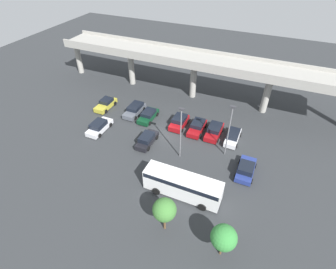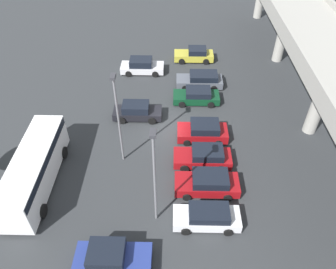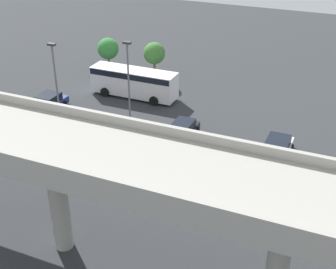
# 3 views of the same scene
# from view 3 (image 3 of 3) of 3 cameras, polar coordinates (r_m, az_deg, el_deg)

# --- Properties ---
(ground_plane) EXTENTS (109.61, 109.61, 0.00)m
(ground_plane) POSITION_cam_3_polar(r_m,az_deg,el_deg) (39.02, -1.97, -2.04)
(ground_plane) COLOR #2D3033
(highway_overpass) EXTENTS (52.29, 6.05, 8.09)m
(highway_overpass) POSITION_cam_3_polar(r_m,az_deg,el_deg) (26.45, -13.95, -2.09)
(highway_overpass) COLOR #9E9B93
(highway_overpass) RESTS_ON ground_plane
(parked_car_0) EXTENTS (2.15, 4.55, 1.55)m
(parked_car_0) POSITION_cam_3_polar(r_m,az_deg,el_deg) (33.49, 15.74, -7.42)
(parked_car_0) COLOR gold
(parked_car_0) RESTS_ON ground_plane
(parked_car_1) EXTENTS (2.20, 4.74, 1.62)m
(parked_car_1) POSITION_cam_3_polar(r_m,az_deg,el_deg) (38.78, 13.13, -1.75)
(parked_car_1) COLOR silver
(parked_car_1) RESTS_ON ground_plane
(parked_car_2) EXTENTS (2.24, 4.79, 1.53)m
(parked_car_2) POSITION_cam_3_polar(r_m,az_deg,el_deg) (33.94, 6.46, -5.82)
(parked_car_2) COLOR #515660
(parked_car_2) RESTS_ON ground_plane
(parked_car_3) EXTENTS (2.15, 4.51, 1.45)m
(parked_car_3) POSITION_cam_3_polar(r_m,az_deg,el_deg) (35.13, 2.29, -4.45)
(parked_car_3) COLOR #0C381E
(parked_car_3) RESTS_ON ground_plane
(parked_car_4) EXTENTS (2.01, 4.47, 1.57)m
(parked_car_4) POSITION_cam_3_polar(r_m,az_deg,el_deg) (40.49, 1.73, 0.37)
(parked_car_4) COLOR black
(parked_car_4) RESTS_ON ground_plane
(parked_car_5) EXTENTS (2.25, 4.31, 1.63)m
(parked_car_5) POSITION_cam_3_polar(r_m,az_deg,el_deg) (36.83, -5.65, -2.77)
(parked_car_5) COLOR maroon
(parked_car_5) RESTS_ON ground_plane
(parked_car_6) EXTENTS (2.14, 4.56, 1.53)m
(parked_car_6) POSITION_cam_3_polar(r_m,az_deg,el_deg) (38.34, -9.56, -1.78)
(parked_car_6) COLOR maroon
(parked_car_6) RESTS_ON ground_plane
(parked_car_7) EXTENTS (2.20, 4.70, 1.55)m
(parked_car_7) POSITION_cam_3_polar(r_m,az_deg,el_deg) (39.64, -12.94, -1.07)
(parked_car_7) COLOR maroon
(parked_car_7) RESTS_ON ground_plane
(parked_car_8) EXTENTS (1.98, 4.48, 1.45)m
(parked_car_8) POSITION_cam_3_polar(r_m,az_deg,el_deg) (41.45, -16.00, -0.17)
(parked_car_8) COLOR silver
(parked_car_8) RESTS_ON ground_plane
(parked_car_9) EXTENTS (2.26, 4.63, 1.58)m
(parked_car_9) POSITION_cam_3_polar(r_m,az_deg,el_deg) (47.31, -14.49, 3.68)
(parked_car_9) COLOR navy
(parked_car_9) RESTS_ON ground_plane
(shuttle_bus) EXTENTS (9.13, 2.63, 2.95)m
(shuttle_bus) POSITION_cam_3_polar(r_m,az_deg,el_deg) (48.66, -4.20, 6.55)
(shuttle_bus) COLOR white
(shuttle_bus) RESTS_ON ground_plane
(lamp_post_near_aisle) EXTENTS (0.70, 0.35, 7.91)m
(lamp_post_near_aisle) POSITION_cam_3_polar(r_m,az_deg,el_deg) (42.07, -13.52, 6.51)
(lamp_post_near_aisle) COLOR slate
(lamp_post_near_aisle) RESTS_ON ground_plane
(lamp_post_mid_lot) EXTENTS (0.70, 0.35, 7.90)m
(lamp_post_mid_lot) POSITION_cam_3_polar(r_m,az_deg,el_deg) (41.51, -4.84, 6.90)
(lamp_post_mid_lot) COLOR slate
(lamp_post_mid_lot) RESTS_ON ground_plane
(tree_front_left) EXTENTS (2.42, 2.42, 4.44)m
(tree_front_left) POSITION_cam_3_polar(r_m,az_deg,el_deg) (52.28, -1.68, 9.85)
(tree_front_left) COLOR brown
(tree_front_left) RESTS_ON ground_plane
(tree_front_right) EXTENTS (2.48, 2.48, 4.12)m
(tree_front_right) POSITION_cam_3_polar(r_m,az_deg,el_deg) (55.40, -7.32, 10.32)
(tree_front_right) COLOR brown
(tree_front_right) RESTS_ON ground_plane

